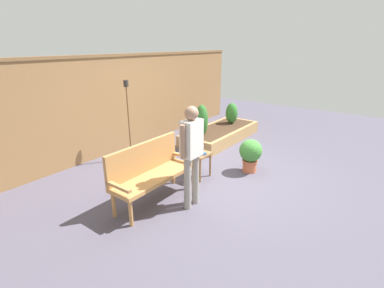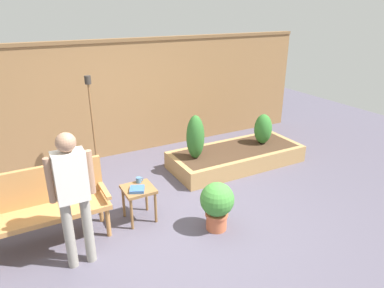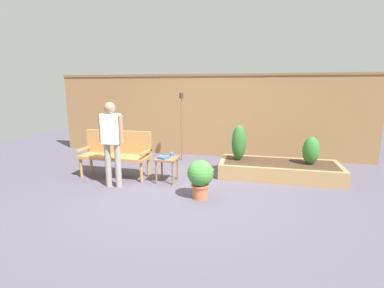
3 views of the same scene
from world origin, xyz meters
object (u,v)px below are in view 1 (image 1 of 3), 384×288
(person_by_bench, at_px, (192,149))
(garden_bench, at_px, (149,169))
(book_on_table, at_px, (200,153))
(side_table, at_px, (198,157))
(cup_on_table, at_px, (194,148))
(tiki_torch, at_px, (128,106))
(shrub_far_corner, at_px, (232,113))
(shrub_near_bench, at_px, (202,121))
(potted_boxwood, at_px, (250,153))

(person_by_bench, bearing_deg, garden_bench, 112.64)
(book_on_table, height_order, person_by_bench, person_by_bench)
(side_table, bearing_deg, cup_on_table, 66.17)
(tiki_torch, relative_size, person_by_bench, 1.08)
(book_on_table, height_order, tiki_torch, tiki_torch)
(cup_on_table, distance_m, tiki_torch, 1.67)
(shrub_far_corner, relative_size, tiki_torch, 0.33)
(shrub_near_bench, bearing_deg, cup_on_table, -150.66)
(cup_on_table, bearing_deg, side_table, -113.83)
(shrub_near_bench, bearing_deg, shrub_far_corner, -0.00)
(tiki_torch, bearing_deg, person_by_bench, -108.35)
(shrub_far_corner, bearing_deg, garden_bench, -169.39)
(side_table, xyz_separation_m, potted_boxwood, (0.80, -0.67, -0.02))
(tiki_torch, bearing_deg, shrub_near_bench, -29.07)
(garden_bench, distance_m, shrub_near_bench, 2.56)
(shrub_near_bench, bearing_deg, potted_boxwood, -108.92)
(shrub_far_corner, bearing_deg, book_on_table, -161.97)
(garden_bench, distance_m, shrub_far_corner, 3.94)
(side_table, xyz_separation_m, shrub_near_bench, (1.32, 0.84, 0.28))
(shrub_near_bench, bearing_deg, book_on_table, -146.24)
(person_by_bench, bearing_deg, potted_boxwood, -5.64)
(book_on_table, xyz_separation_m, shrub_far_corner, (2.78, 0.91, 0.08))
(book_on_table, xyz_separation_m, potted_boxwood, (0.84, -0.61, -0.12))
(garden_bench, height_order, side_table, garden_bench)
(potted_boxwood, xyz_separation_m, tiki_torch, (-0.95, 2.33, 0.78))
(book_on_table, bearing_deg, cup_on_table, 88.41)
(cup_on_table, relative_size, person_by_bench, 0.07)
(garden_bench, relative_size, shrub_far_corner, 2.57)
(shrub_near_bench, relative_size, person_by_bench, 0.48)
(book_on_table, relative_size, person_by_bench, 0.12)
(tiki_torch, bearing_deg, cup_on_table, -82.02)
(garden_bench, distance_m, potted_boxwood, 2.09)
(garden_bench, relative_size, shrub_near_bench, 1.92)
(tiki_torch, distance_m, person_by_bench, 2.29)
(cup_on_table, bearing_deg, shrub_near_bench, 29.34)
(shrub_near_bench, relative_size, tiki_torch, 0.44)
(garden_bench, xyz_separation_m, shrub_far_corner, (3.87, 0.73, 0.03))
(tiki_torch, bearing_deg, potted_boxwood, -67.75)
(book_on_table, relative_size, tiki_torch, 0.11)
(book_on_table, bearing_deg, tiki_torch, 118.47)
(person_by_bench, bearing_deg, tiki_torch, 71.65)
(garden_bench, height_order, potted_boxwood, garden_bench)
(shrub_near_bench, height_order, tiki_torch, tiki_torch)
(garden_bench, relative_size, potted_boxwood, 2.21)
(book_on_table, distance_m, shrub_far_corner, 2.93)
(potted_boxwood, bearing_deg, shrub_near_bench, 71.08)
(garden_bench, distance_m, cup_on_table, 1.19)
(shrub_near_bench, xyz_separation_m, shrub_far_corner, (1.43, -0.00, -0.10))
(tiki_torch, xyz_separation_m, person_by_bench, (-0.72, -2.16, -0.22))
(cup_on_table, xyz_separation_m, book_on_table, (-0.10, -0.20, -0.02))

